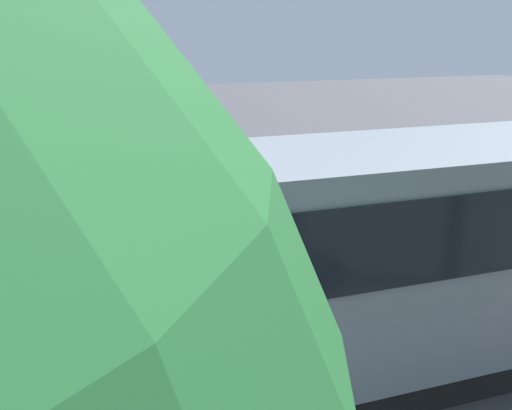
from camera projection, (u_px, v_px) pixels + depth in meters
The scene contains 13 objects.
ground_plane at pixel (316, 247), 13.51m from camera, with size 80.00×80.00×0.00m, color #4C4C51.
tour_bus at pixel (343, 268), 8.02m from camera, with size 11.36×2.61×3.25m.
spectator_far_left at pixel (342, 225), 11.53m from camera, with size 0.58×0.36×1.82m.
spectator_left at pixel (298, 233), 11.06m from camera, with size 0.58×0.33×1.82m.
spectator_centre at pixel (257, 237), 10.94m from camera, with size 0.57×0.32×1.78m.
spectator_right at pixel (216, 249), 10.28m from camera, with size 0.57×0.33×1.81m.
parked_motorcycle_silver at pixel (438, 258), 11.56m from camera, with size 2.05×0.58×0.99m.
stunt_motorcycle at pixel (236, 181), 15.32m from camera, with size 2.06×0.58×1.62m.
traffic_cone at pixel (344, 206), 15.55m from camera, with size 0.34×0.34×0.63m.
bay_line_a at pixel (422, 223), 15.12m from camera, with size 0.16×4.30×0.01m.
bay_line_b at pixel (332, 235), 14.29m from camera, with size 0.17×4.40×0.01m.
bay_line_c at pixel (231, 247), 13.47m from camera, with size 0.17×4.66×0.01m.
bay_line_d at pixel (117, 262), 12.64m from camera, with size 0.15×3.64×0.01m.
Camera 1 is at (5.60, 11.47, 4.73)m, focal length 42.24 mm.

